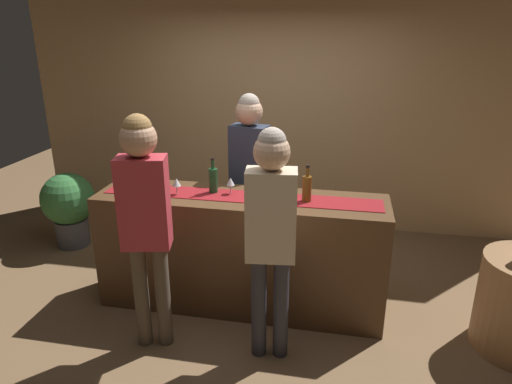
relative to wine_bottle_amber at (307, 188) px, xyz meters
name	(u,v)px	position (x,y,z in m)	size (l,w,h in m)	color
ground_plane	(242,302)	(-0.54, 0.01, -1.12)	(10.00, 10.00, 0.00)	brown
back_wall	(276,105)	(-0.54, 1.91, 0.33)	(6.00, 0.12, 2.90)	tan
bar_counter	(241,251)	(-0.54, 0.01, -0.62)	(2.41, 0.60, 1.00)	#543821
counter_runner_cloth	(240,196)	(-0.54, 0.01, -0.11)	(2.29, 0.28, 0.01)	maroon
wine_bottle_amber	(307,188)	(0.00, 0.00, 0.00)	(0.07, 0.07, 0.30)	brown
wine_bottle_green	(213,180)	(-0.78, 0.06, 0.00)	(0.07, 0.07, 0.30)	#194723
wine_glass_near_customer	(177,183)	(-1.06, -0.05, -0.01)	(0.07, 0.07, 0.14)	silver
wine_glass_mid_counter	(230,182)	(-0.63, 0.05, -0.01)	(0.07, 0.07, 0.14)	silver
bartender	(249,165)	(-0.59, 0.59, -0.02)	(0.37, 0.26, 1.76)	#26262B
customer_sipping	(271,223)	(-0.19, -0.61, -0.05)	(0.36, 0.24, 1.73)	#33333D
customer_browsing	(145,209)	(-1.07, -0.66, 0.00)	(0.38, 0.27, 1.79)	brown
potted_plant_tall	(69,205)	(-2.65, 0.77, -0.64)	(0.57, 0.57, 0.83)	#4C4C51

